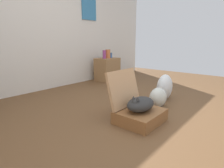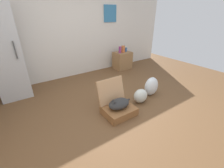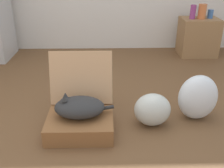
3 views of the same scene
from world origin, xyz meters
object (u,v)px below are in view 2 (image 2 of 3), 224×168
(cat, at_px, (119,104))
(plastic_bag_white, at_px, (140,96))
(side_table, at_px, (122,60))
(vase_short, at_px, (126,50))
(vase_tall, at_px, (120,50))
(vase_round, at_px, (123,49))
(suitcase_base, at_px, (119,111))
(refrigerator, at_px, (5,53))
(plastic_bag_clear, at_px, (151,86))

(cat, bearing_deg, plastic_bag_white, 7.23)
(side_table, xyz_separation_m, vase_short, (0.14, 0.01, 0.34))
(vase_short, bearing_deg, plastic_bag_white, -120.84)
(cat, relative_size, vase_tall, 2.50)
(plastic_bag_white, xyz_separation_m, vase_tall, (0.87, 1.87, 0.51))
(side_table, height_order, vase_tall, vase_tall)
(vase_tall, height_order, vase_round, vase_round)
(plastic_bag_white, height_order, vase_round, vase_round)
(suitcase_base, distance_m, cat, 0.16)
(refrigerator, xyz_separation_m, side_table, (3.13, 0.05, -0.70))
(refrigerator, bearing_deg, cat, -52.27)
(cat, bearing_deg, vase_tall, 52.51)
(cat, bearing_deg, suitcase_base, -4.36)
(suitcase_base, relative_size, vase_tall, 2.80)
(suitcase_base, relative_size, refrigerator, 0.28)
(plastic_bag_clear, relative_size, side_table, 0.77)
(cat, bearing_deg, vase_short, 48.29)
(refrigerator, bearing_deg, suitcase_base, -52.18)
(suitcase_base, bearing_deg, plastic_bag_clear, 9.52)
(side_table, bearing_deg, refrigerator, -179.08)
(suitcase_base, height_order, cat, cat)
(vase_short, distance_m, vase_round, 0.15)
(vase_short, xyz_separation_m, vase_round, (-0.14, -0.03, 0.04))
(vase_short, relative_size, vase_round, 0.60)
(cat, relative_size, side_table, 0.89)
(plastic_bag_white, distance_m, vase_short, 2.27)
(vase_tall, relative_size, vase_short, 1.58)
(refrigerator, relative_size, vase_round, 9.34)
(refrigerator, height_order, side_table, refrigerator)
(refrigerator, distance_m, vase_short, 3.29)
(suitcase_base, height_order, refrigerator, refrigerator)
(vase_short, bearing_deg, suitcase_base, -131.62)
(plastic_bag_clear, bearing_deg, plastic_bag_white, -167.29)
(plastic_bag_clear, height_order, vase_round, vase_round)
(cat, height_order, refrigerator, refrigerator)
(plastic_bag_clear, relative_size, vase_round, 2.05)
(side_table, bearing_deg, vase_round, -90.00)
(side_table, bearing_deg, plastic_bag_clear, -107.74)
(cat, distance_m, vase_tall, 2.50)
(plastic_bag_clear, xyz_separation_m, vase_round, (0.58, 1.79, 0.45))
(suitcase_base, height_order, plastic_bag_white, plastic_bag_white)
(plastic_bag_clear, distance_m, side_table, 1.90)
(suitcase_base, xyz_separation_m, side_table, (1.63, 1.98, 0.20))
(vase_round, bearing_deg, refrigerator, -179.46)
(side_table, bearing_deg, suitcase_base, -129.44)
(side_table, xyz_separation_m, vase_tall, (-0.14, -0.03, 0.38))
(side_table, relative_size, vase_round, 2.66)
(vase_tall, bearing_deg, vase_short, 7.44)
(refrigerator, height_order, vase_short, refrigerator)
(cat, height_order, side_table, side_table)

